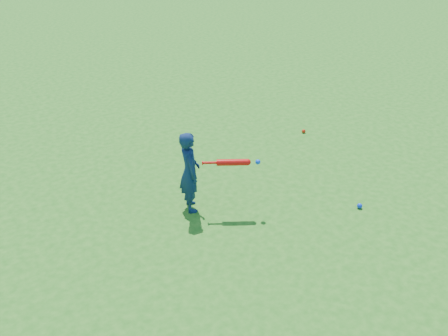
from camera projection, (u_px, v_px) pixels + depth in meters
name	position (u px, v px, depth m)	size (l,w,h in m)	color
ground	(158.00, 209.00, 7.52)	(80.00, 80.00, 0.00)	#216317
child	(190.00, 172.00, 7.25)	(0.46, 0.30, 1.25)	#0F2249
ground_ball_red	(304.00, 131.00, 9.83)	(0.07, 0.07, 0.07)	red
ground_ball_blue	(360.00, 206.00, 7.53)	(0.08, 0.08, 0.08)	#0C32D4
bat_swing	(235.00, 162.00, 7.13)	(0.75, 0.47, 0.10)	red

